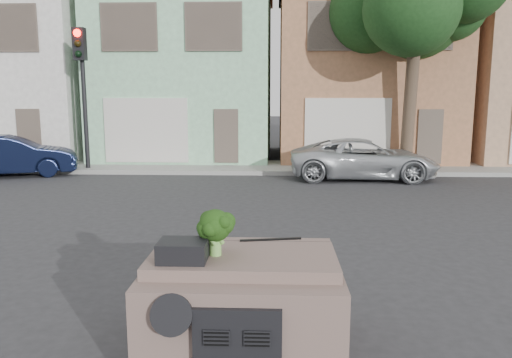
# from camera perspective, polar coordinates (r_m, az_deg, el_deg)

# --- Properties ---
(ground_plane) EXTENTS (120.00, 120.00, 0.00)m
(ground_plane) POSITION_cam_1_polar(r_m,az_deg,el_deg) (8.52, -0.04, -9.22)
(ground_plane) COLOR #303033
(ground_plane) RESTS_ON ground
(sidewalk) EXTENTS (40.00, 3.00, 0.15)m
(sidewalk) POSITION_cam_1_polar(r_m,az_deg,el_deg) (18.75, 1.31, 1.34)
(sidewalk) COLOR gray
(sidewalk) RESTS_ON ground
(townhouse_white) EXTENTS (7.20, 8.20, 7.55)m
(townhouse_white) POSITION_cam_1_polar(r_m,az_deg,el_deg) (25.27, -24.78, 11.00)
(townhouse_white) COLOR silver
(townhouse_white) RESTS_ON ground
(townhouse_mint) EXTENTS (7.20, 8.20, 7.55)m
(townhouse_mint) POSITION_cam_1_polar(r_m,az_deg,el_deg) (22.91, -7.45, 12.02)
(townhouse_mint) COLOR #9AD6A8
(townhouse_mint) RESTS_ON ground
(townhouse_tan) EXTENTS (7.20, 8.20, 7.55)m
(townhouse_tan) POSITION_cam_1_polar(r_m,az_deg,el_deg) (22.88, 11.83, 11.91)
(townhouse_tan) COLOR #A46D4B
(townhouse_tan) RESTS_ON ground
(navy_sedan) EXTENTS (4.49, 2.84, 1.40)m
(navy_sedan) POSITION_cam_1_polar(r_m,az_deg,el_deg) (19.08, -26.07, 0.29)
(navy_sedan) COLOR black
(navy_sedan) RESTS_ON ground
(silver_pickup) EXTENTS (4.89, 2.37, 1.34)m
(silver_pickup) POSITION_cam_1_polar(r_m,az_deg,el_deg) (16.96, 12.12, 0.01)
(silver_pickup) COLOR silver
(silver_pickup) RESTS_ON ground
(traffic_signal) EXTENTS (0.40, 0.40, 5.10)m
(traffic_signal) POSITION_cam_1_polar(r_m,az_deg,el_deg) (18.85, -19.12, 8.42)
(traffic_signal) COLOR black
(traffic_signal) RESTS_ON ground
(tree_near) EXTENTS (4.40, 4.00, 8.50)m
(tree_near) POSITION_cam_1_polar(r_m,az_deg,el_deg) (18.52, 17.45, 13.77)
(tree_near) COLOR #1A3D17
(tree_near) RESTS_ON ground
(car_dashboard) EXTENTS (2.00, 1.80, 1.12)m
(car_dashboard) POSITION_cam_1_polar(r_m,az_deg,el_deg) (5.52, -1.38, -13.70)
(car_dashboard) COLOR #725A52
(car_dashboard) RESTS_ON ground
(instrument_hump) EXTENTS (0.48, 0.38, 0.20)m
(instrument_hump) POSITION_cam_1_polar(r_m,az_deg,el_deg) (5.03, -8.35, -8.10)
(instrument_hump) COLOR black
(instrument_hump) RESTS_ON car_dashboard
(wiper_arm) EXTENTS (0.69, 0.15, 0.02)m
(wiper_arm) POSITION_cam_1_polar(r_m,az_deg,el_deg) (5.67, 1.69, -6.91)
(wiper_arm) COLOR black
(wiper_arm) RESTS_ON car_dashboard
(broccoli) EXTENTS (0.57, 0.57, 0.49)m
(broccoli) POSITION_cam_1_polar(r_m,az_deg,el_deg) (5.12, -4.69, -6.04)
(broccoli) COLOR #17330D
(broccoli) RESTS_ON car_dashboard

